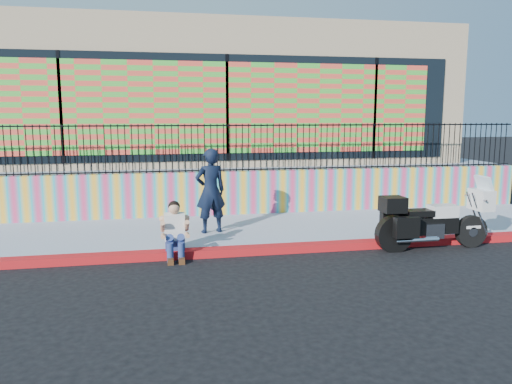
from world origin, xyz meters
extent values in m
plane|color=black|center=(0.00, 0.00, 0.00)|extent=(90.00, 90.00, 0.00)
cube|color=#A40B1E|center=(0.00, 0.00, 0.07)|extent=(16.00, 0.30, 0.15)
cube|color=gray|center=(0.00, 1.65, 0.07)|extent=(16.00, 3.00, 0.15)
cube|color=#DC3A6C|center=(0.00, 3.25, 0.70)|extent=(16.00, 0.20, 1.10)
cube|color=gray|center=(0.00, 8.35, 0.62)|extent=(16.00, 10.00, 1.25)
cube|color=tan|center=(0.00, 8.15, 3.25)|extent=(14.00, 8.00, 4.00)
cube|color=black|center=(0.00, 4.13, 2.85)|extent=(12.60, 0.04, 2.80)
cube|color=#F14A35|center=(0.00, 4.10, 2.85)|extent=(11.48, 0.02, 2.40)
cylinder|color=black|center=(4.37, -0.35, 0.33)|extent=(0.66, 0.14, 0.66)
cylinder|color=black|center=(2.68, -0.35, 0.33)|extent=(0.66, 0.14, 0.66)
cube|color=black|center=(3.52, -0.35, 0.50)|extent=(0.95, 0.28, 0.34)
cube|color=silver|center=(3.47, -0.35, 0.40)|extent=(0.40, 0.34, 0.30)
cube|color=silver|center=(3.70, -0.35, 0.78)|extent=(0.55, 0.32, 0.24)
cube|color=black|center=(3.18, -0.35, 0.76)|extent=(0.55, 0.34, 0.12)
cube|color=silver|center=(4.55, -0.35, 0.98)|extent=(0.30, 0.52, 0.42)
cube|color=silver|center=(4.59, -0.35, 1.30)|extent=(0.18, 0.46, 0.34)
cube|color=black|center=(2.63, -0.35, 0.95)|extent=(0.44, 0.42, 0.30)
cube|color=black|center=(2.78, -0.65, 0.55)|extent=(0.48, 0.18, 0.40)
cube|color=black|center=(2.78, -0.05, 0.55)|extent=(0.48, 0.18, 0.40)
cube|color=silver|center=(4.37, -0.35, 0.43)|extent=(0.32, 0.16, 0.06)
imported|color=black|center=(-0.76, 1.34, 1.06)|extent=(0.74, 0.57, 1.82)
cube|color=navy|center=(-1.58, 0.10, 0.24)|extent=(0.36, 0.28, 0.18)
cube|color=silver|center=(-1.58, 0.06, 0.59)|extent=(0.38, 0.27, 0.54)
sphere|color=tan|center=(-1.58, 0.02, 0.95)|extent=(0.21, 0.21, 0.21)
cube|color=#472814|center=(-1.68, -0.34, 0.05)|extent=(0.11, 0.26, 0.10)
cube|color=#472814|center=(-1.48, -0.34, 0.05)|extent=(0.11, 0.26, 0.10)
camera|label=1|loc=(-1.83, -9.22, 2.68)|focal=35.00mm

